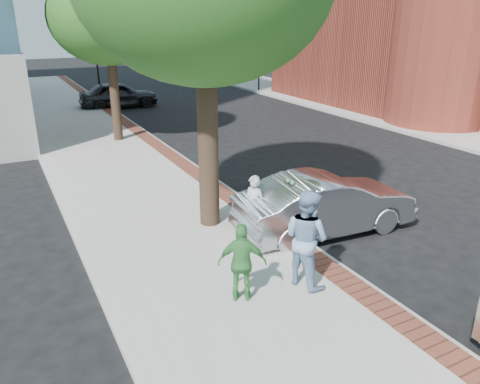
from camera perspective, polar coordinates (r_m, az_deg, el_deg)
ground at (r=11.37m, az=3.12°, el=-7.33°), size 120.00×120.00×0.00m
sidewalk at (r=17.79m, az=-14.50°, el=2.82°), size 5.00×60.00×0.15m
brick_strip at (r=18.35m, az=-7.86°, el=4.11°), size 0.60×60.00×0.01m
curb at (r=18.49m, az=-6.83°, el=4.02°), size 0.10×60.00×0.15m
sidewalk_far at (r=26.29m, az=21.85°, el=7.69°), size 5.00×60.00×0.15m
signal_near at (r=31.33m, az=-16.97°, el=14.21°), size 0.70×0.15×3.80m
signal_far at (r=35.47m, az=2.34°, el=15.71°), size 0.70×0.15×3.80m
tree_far at (r=21.11m, az=-15.88°, el=19.88°), size 4.80×4.80×7.14m
parking_meter at (r=11.52m, az=6.08°, el=-0.45°), size 0.12×0.32×1.47m
person_gray at (r=11.55m, az=1.69°, el=-1.74°), size 0.56×0.67×1.56m
person_officer at (r=9.49m, az=8.09°, el=-5.56°), size 1.00×1.16×2.05m
person_green at (r=8.97m, az=0.27°, el=-8.62°), size 1.00×0.79×1.59m
sedan_silver at (r=12.26m, az=10.41°, el=-1.46°), size 4.86×1.97×1.57m
bg_car at (r=30.17m, az=-14.60°, el=11.41°), size 4.75×2.10×1.59m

